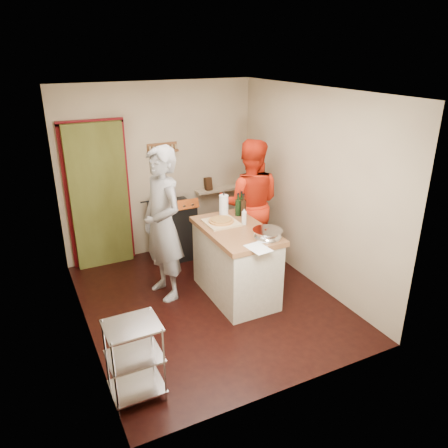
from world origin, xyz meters
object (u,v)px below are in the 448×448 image
Objects in this scene: wire_shelving at (135,357)px; island at (236,261)px; stove at (173,229)px; person_red at (250,204)px; person_stripe at (163,225)px.

island is at bearing 35.51° from wire_shelving.
stove is at bearing 102.83° from island.
stove is at bearing -5.05° from person_red.
wire_shelving is 3.04m from person_red.
person_stripe is 1.47m from person_red.
island is 1.04m from person_stripe.
stove is 0.51× the size of person_stripe.
stove is at bearing 144.26° from person_stripe.
person_red is (0.62, 0.76, 0.44)m from island.
person_red reaches higher than stove.
person_red is (0.95, -0.68, 0.49)m from stove.
wire_shelving is (-1.33, -2.62, -0.01)m from stove.
island is (0.33, -1.44, 0.05)m from stove.
person_red is at bearing -35.45° from stove.
person_stripe is at bearing 43.44° from person_red.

